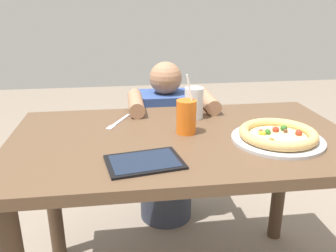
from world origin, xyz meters
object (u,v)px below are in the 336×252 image
(water_cup_clear, at_px, (194,103))
(fork, at_px, (118,122))
(tablet, at_px, (144,162))
(diner_seated, at_px, (166,152))
(drink_cup_colored, at_px, (186,117))
(pizza_near, at_px, (278,136))

(water_cup_clear, xyz_separation_m, fork, (-0.33, -0.02, -0.07))
(tablet, xyz_separation_m, diner_seated, (0.17, 0.80, -0.33))
(drink_cup_colored, relative_size, tablet, 0.87)
(pizza_near, distance_m, diner_seated, 0.83)
(drink_cup_colored, distance_m, water_cup_clear, 0.19)
(drink_cup_colored, bearing_deg, diner_seated, 90.86)
(tablet, relative_size, diner_seated, 0.28)
(diner_seated, bearing_deg, pizza_near, -64.26)
(pizza_near, relative_size, diner_seated, 0.36)
(fork, height_order, diner_seated, diner_seated)
(fork, relative_size, diner_seated, 0.20)
(fork, relative_size, tablet, 0.71)
(tablet, bearing_deg, water_cup_clear, 59.90)
(water_cup_clear, distance_m, fork, 0.34)
(drink_cup_colored, distance_m, tablet, 0.32)
(drink_cup_colored, bearing_deg, water_cup_clear, 69.46)
(water_cup_clear, bearing_deg, drink_cup_colored, -110.54)
(fork, distance_m, diner_seated, 0.57)
(tablet, height_order, diner_seated, diner_seated)
(fork, bearing_deg, tablet, -78.57)
(pizza_near, bearing_deg, diner_seated, 115.74)
(pizza_near, height_order, drink_cup_colored, drink_cup_colored)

